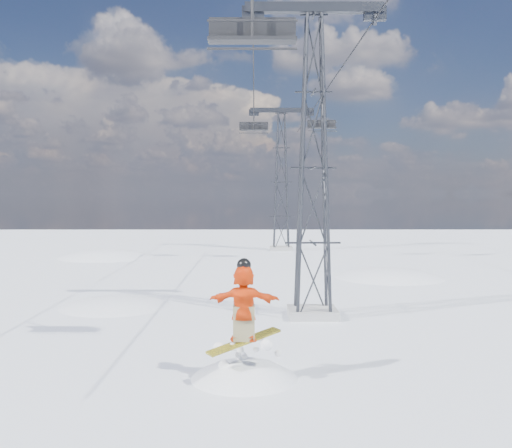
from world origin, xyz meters
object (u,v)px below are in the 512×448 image
Objects in this scene: snowboarder_jump at (244,442)px; lift_chair_near at (252,32)px; lift_tower_near at (313,169)px; lift_tower_far at (281,183)px.

snowboarder_jump is 2.52× the size of lift_chair_near.
lift_tower_near reaches higher than snowboarder_jump.
lift_tower_near is 10.29m from snowboarder_jump.
lift_tower_near is at bearing 70.73° from lift_chair_near.
lift_tower_near is at bearing -90.00° from lift_tower_far.
lift_tower_near is 25.00m from lift_tower_far.
lift_tower_far is 32.93m from snowboarder_jump.
lift_chair_near is (-2.20, -31.29, 3.17)m from lift_tower_far.
lift_tower_far is at bearing 85.72° from snowboarder_jump.
lift_tower_far reaches higher than lift_chair_near.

